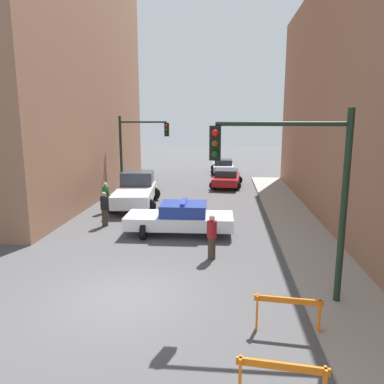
{
  "coord_description": "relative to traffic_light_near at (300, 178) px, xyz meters",
  "views": [
    {
      "loc": [
        2.79,
        -9.76,
        5.07
      ],
      "look_at": [
        1.17,
        8.1,
        1.51
      ],
      "focal_mm": 35.0,
      "sensor_mm": 36.0,
      "label": 1
    }
  ],
  "objects": [
    {
      "name": "pedestrian_corner",
      "position": [
        -8.39,
        9.45,
        -2.67
      ],
      "size": [
        0.41,
        0.41,
        1.66
      ],
      "rotation": [
        0.0,
        0.0,
        3.01
      ],
      "color": "#382D23",
      "rests_on": "ground_plane"
    },
    {
      "name": "barrier_mid",
      "position": [
        -0.41,
        -1.53,
        -2.91
      ],
      "size": [
        1.6,
        0.31,
        0.9
      ],
      "rotation": [
        0.0,
        0.0,
        -0.1
      ],
      "color": "orange",
      "rests_on": "ground_plane"
    },
    {
      "name": "white_truck",
      "position": [
        -7.15,
        11.23,
        -2.62
      ],
      "size": [
        3.01,
        5.58,
        1.9
      ],
      "rotation": [
        0.0,
        0.0,
        0.11
      ],
      "color": "silver",
      "rests_on": "ground_plane"
    },
    {
      "name": "police_car",
      "position": [
        -3.89,
        5.97,
        -2.81
      ],
      "size": [
        4.74,
        2.43,
        1.52
      ],
      "rotation": [
        0.0,
        0.0,
        1.59
      ],
      "color": "white",
      "rests_on": "ground_plane"
    },
    {
      "name": "pedestrian_sidewalk",
      "position": [
        -2.4,
        3.1,
        -2.67
      ],
      "size": [
        0.37,
        0.37,
        1.66
      ],
      "rotation": [
        0.0,
        0.0,
        0.01
      ],
      "color": "#382D23",
      "rests_on": "ground_plane"
    },
    {
      "name": "ground_plane",
      "position": [
        -4.73,
        -0.11,
        -3.53
      ],
      "size": [
        120.0,
        120.0,
        0.0
      ],
      "primitive_type": "plane",
      "color": "#4C4C4F"
    },
    {
      "name": "parked_car_near",
      "position": [
        -1.86,
        17.85,
        -2.86
      ],
      "size": [
        2.5,
        4.43,
        1.31
      ],
      "rotation": [
        0.0,
        0.0,
        -0.08
      ],
      "color": "maroon",
      "rests_on": "ground_plane"
    },
    {
      "name": "sidewalk_right",
      "position": [
        1.47,
        -0.11,
        -3.47
      ],
      "size": [
        2.4,
        44.0,
        0.12
      ],
      "color": "#9E998E",
      "rests_on": "ground_plane"
    },
    {
      "name": "barrier_front",
      "position": [
        -0.9,
        -3.97,
        -2.91
      ],
      "size": [
        1.6,
        0.33,
        0.9
      ],
      "rotation": [
        0.0,
        0.0,
        -0.11
      ],
      "color": "orange",
      "rests_on": "ground_plane"
    },
    {
      "name": "traffic_light_near",
      "position": [
        0.0,
        0.0,
        0.0
      ],
      "size": [
        3.64,
        0.35,
        5.2
      ],
      "color": "black",
      "rests_on": "sidewalk_right"
    },
    {
      "name": "pedestrian_crossing",
      "position": [
        -7.63,
        6.89,
        -2.67
      ],
      "size": [
        0.48,
        0.48,
        1.66
      ],
      "rotation": [
        0.0,
        0.0,
        4.27
      ],
      "color": "#382D23",
      "rests_on": "ground_plane"
    },
    {
      "name": "traffic_light_far",
      "position": [
        -8.03,
        15.28,
        -0.13
      ],
      "size": [
        3.44,
        0.35,
        5.2
      ],
      "color": "black",
      "rests_on": "ground_plane"
    },
    {
      "name": "parked_car_mid",
      "position": [
        -2.19,
        24.79,
        -2.86
      ],
      "size": [
        2.4,
        4.37,
        1.31
      ],
      "rotation": [
        0.0,
        0.0,
        0.04
      ],
      "color": "silver",
      "rests_on": "ground_plane"
    }
  ]
}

